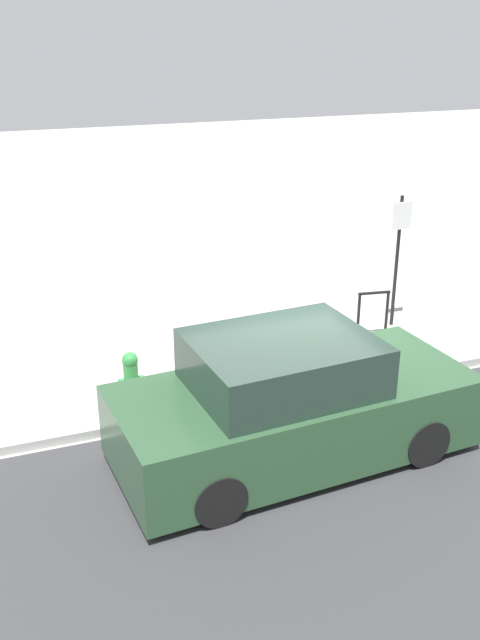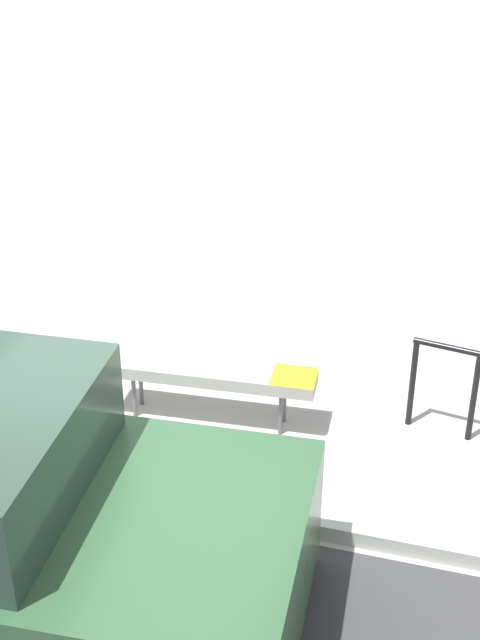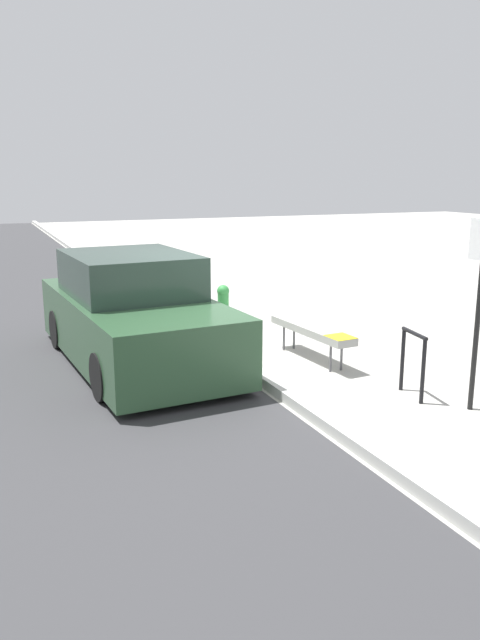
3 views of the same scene
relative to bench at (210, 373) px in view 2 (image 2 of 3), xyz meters
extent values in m
plane|color=#ADAAA3|center=(-0.33, -1.11, -0.45)|extent=(60.00, 60.00, 0.00)
cube|color=#B7B7B2|center=(-0.33, -1.11, -0.38)|extent=(60.00, 0.20, 0.13)
cylinder|color=#515156|center=(-0.62, -0.14, -0.25)|extent=(0.04, 0.04, 0.40)
cylinder|color=#515156|center=(0.62, -0.05, -0.25)|extent=(0.04, 0.04, 0.40)
cylinder|color=#515156|center=(-0.64, 0.05, -0.25)|extent=(0.04, 0.04, 0.40)
cylinder|color=#515156|center=(0.60, 0.14, -0.25)|extent=(0.04, 0.04, 0.40)
cube|color=#999993|center=(-0.01, 0.00, 0.01)|extent=(1.80, 0.46, 0.11)
cube|color=yellow|center=(0.70, 0.05, 0.07)|extent=(0.38, 0.35, 0.01)
cylinder|color=black|center=(1.61, 0.39, -0.05)|extent=(0.05, 0.05, 0.80)
cylinder|color=black|center=(2.11, 0.31, -0.05)|extent=(0.05, 0.05, 0.80)
cylinder|color=black|center=(1.86, 0.35, 0.35)|extent=(0.55, 0.14, 0.05)
cylinder|color=black|center=(0.40, -1.49, -0.15)|extent=(0.61, 0.22, 0.60)
camera|label=1|loc=(-4.14, -9.17, 4.44)|focal=40.00mm
camera|label=2|loc=(1.95, -5.90, 3.88)|focal=50.00mm
camera|label=3|loc=(7.72, -4.45, 2.21)|focal=35.00mm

